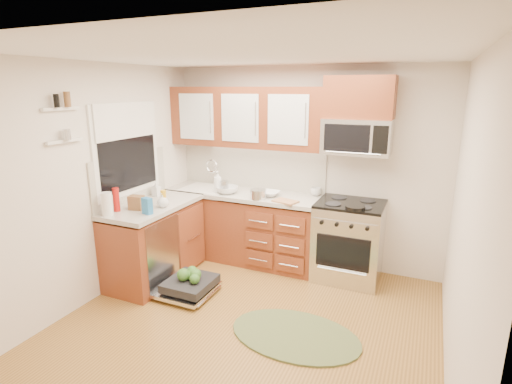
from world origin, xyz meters
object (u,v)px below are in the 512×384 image
at_px(dishwasher, 187,286).
at_px(cup, 316,192).
at_px(microwave, 357,137).
at_px(bowl_b, 227,190).
at_px(paper_towel_roll, 107,204).
at_px(bowl_a, 269,194).
at_px(sink, 207,197).
at_px(range, 348,241).
at_px(cutting_board, 285,201).
at_px(skillet, 355,208).
at_px(upper_cabinets, 246,117).
at_px(rug, 295,335).
at_px(stock_pot, 258,194).

bearing_deg(dishwasher, cup, 51.86).
height_order(microwave, bowl_b, microwave).
xyz_separation_m(paper_towel_roll, bowl_b, (0.73, 1.33, -0.08)).
relative_size(bowl_a, bowl_b, 0.89).
distance_m(microwave, sink, 2.13).
height_order(range, cup, cup).
height_order(cutting_board, bowl_b, bowl_b).
distance_m(sink, bowl_a, 0.94).
xyz_separation_m(range, skillet, (0.09, -0.25, 0.49)).
height_order(upper_cabinets, rug, upper_cabinets).
height_order(rug, bowl_a, bowl_a).
distance_m(skillet, cup, 0.74).
relative_size(cutting_board, paper_towel_roll, 1.13).
distance_m(upper_cabinets, skillet, 1.79).
bearing_deg(range, cutting_board, -163.94).
height_order(sink, cup, cup).
bearing_deg(stock_pot, paper_towel_roll, -134.02).
bearing_deg(cup, microwave, -11.77).
relative_size(stock_pot, cup, 1.51).
xyz_separation_m(range, cutting_board, (-0.73, -0.21, 0.46)).
xyz_separation_m(rug, cutting_board, (-0.54, 1.17, 0.93)).
height_order(sink, rug, sink).
xyz_separation_m(upper_cabinets, stock_pot, (0.32, -0.35, -0.89)).
bearing_deg(skillet, stock_pot, 178.05).
height_order(stock_pot, bowl_a, stock_pot).
relative_size(range, cutting_board, 3.34).
height_order(range, bowl_a, bowl_a).
bearing_deg(cutting_board, cup, 59.88).
bearing_deg(cutting_board, bowl_b, 173.96).
bearing_deg(bowl_a, cutting_board, -32.78).
bearing_deg(cup, range, -24.62).
xyz_separation_m(rug, skillet, (0.29, 1.13, 0.96)).
bearing_deg(bowl_b, sink, 163.29).
bearing_deg(upper_cabinets, dishwasher, -96.04).
distance_m(skillet, cutting_board, 0.82).
bearing_deg(bowl_a, microwave, 8.62).
bearing_deg(range, microwave, 90.00).
relative_size(sink, paper_towel_roll, 2.47).
bearing_deg(paper_towel_roll, bowl_a, 48.04).
xyz_separation_m(upper_cabinets, bowl_a, (0.40, -0.18, -0.92)).
xyz_separation_m(stock_pot, bowl_b, (-0.47, 0.09, -0.01)).
bearing_deg(rug, stock_pot, 127.11).
relative_size(cutting_board, cup, 2.20).
relative_size(range, microwave, 1.25).
bearing_deg(bowl_a, skillet, -11.20).
distance_m(dishwasher, cutting_board, 1.48).
distance_m(rug, stock_pot, 1.76).
xyz_separation_m(skillet, bowl_a, (-1.10, 0.22, -0.01)).
bearing_deg(cup, sink, -170.99).
distance_m(dishwasher, bowl_a, 1.49).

